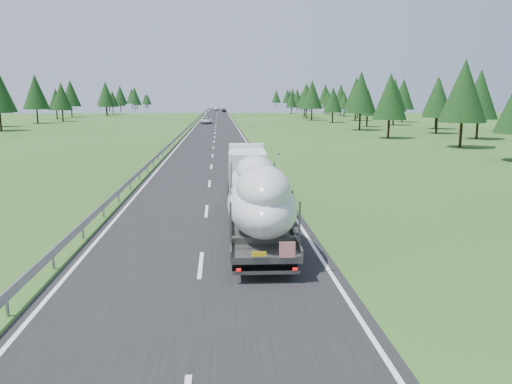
{
  "coord_description": "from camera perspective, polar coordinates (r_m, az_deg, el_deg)",
  "views": [
    {
      "loc": [
        0.75,
        -17.72,
        6.07
      ],
      "look_at": [
        2.43,
        5.11,
        1.78
      ],
      "focal_mm": 35.0,
      "sensor_mm": 36.0,
      "label": 1
    }
  ],
  "objects": [
    {
      "name": "ground",
      "position": [
        18.74,
        -6.34,
        -8.34
      ],
      "size": [
        400.0,
        400.0,
        0.0
      ],
      "primitive_type": "plane",
      "color": "#29501A",
      "rests_on": "ground"
    },
    {
      "name": "road_surface",
      "position": [
        117.87,
        -4.61,
        7.64
      ],
      "size": [
        10.0,
        400.0,
        0.02
      ],
      "primitive_type": "cube",
      "color": "black",
      "rests_on": "ground"
    },
    {
      "name": "guardrail",
      "position": [
        117.94,
        -7.22,
        7.88
      ],
      "size": [
        0.1,
        400.0,
        0.76
      ],
      "color": "slate",
      "rests_on": "ground"
    },
    {
      "name": "marker_posts",
      "position": [
        172.9,
        -2.33,
        8.78
      ],
      "size": [
        0.13,
        350.08,
        1.0
      ],
      "color": "silver",
      "rests_on": "ground"
    },
    {
      "name": "highway_sign",
      "position": [
        98.02,
        -0.44,
        8.13
      ],
      "size": [
        0.08,
        0.9,
        2.6
      ],
      "color": "slate",
      "rests_on": "ground"
    },
    {
      "name": "tree_line_right",
      "position": [
        153.3,
        10.58,
        10.8
      ],
      "size": [
        27.8,
        353.67,
        12.56
      ],
      "color": "black",
      "rests_on": "ground"
    },
    {
      "name": "tree_line_left",
      "position": [
        160.47,
        -20.93,
        10.31
      ],
      "size": [
        15.99,
        352.97,
        12.45
      ],
      "color": "black",
      "rests_on": "ground"
    },
    {
      "name": "boat_truck",
      "position": [
        23.62,
        -0.07,
        0.61
      ],
      "size": [
        2.85,
        17.24,
        3.65
      ],
      "color": "silver",
      "rests_on": "ground"
    },
    {
      "name": "distant_van",
      "position": [
        123.81,
        -5.71,
        8.14
      ],
      "size": [
        2.8,
        5.92,
        1.63
      ],
      "primitive_type": "imported",
      "rotation": [
        0.0,
        0.0,
        0.02
      ],
      "color": "silver",
      "rests_on": "ground"
    },
    {
      "name": "distant_car_dark",
      "position": [
        230.61,
        -3.64,
        9.29
      ],
      "size": [
        2.17,
        4.75,
        1.58
      ],
      "primitive_type": "imported",
      "rotation": [
        0.0,
        0.0,
        -0.07
      ],
      "color": "black",
      "rests_on": "ground"
    },
    {
      "name": "distant_car_blue",
      "position": [
        256.64,
        -4.56,
        9.41
      ],
      "size": [
        1.81,
        4.88,
        1.59
      ],
      "primitive_type": "imported",
      "rotation": [
        0.0,
        0.0,
        -0.03
      ],
      "color": "#1A234A",
      "rests_on": "ground"
    }
  ]
}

